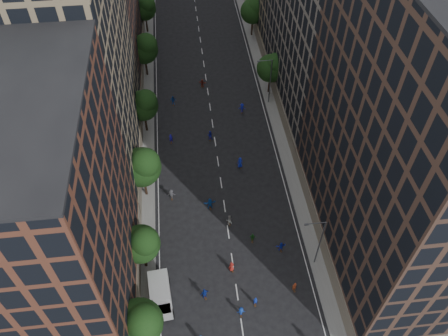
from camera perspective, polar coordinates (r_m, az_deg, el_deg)
name	(u,v)px	position (r m, az deg, el deg)	size (l,w,h in m)	color
ground	(213,125)	(75.33, -1.48, 5.57)	(240.00, 240.00, 0.00)	black
sidewalk_left	(143,103)	(81.22, -10.55, 8.39)	(4.00, 105.00, 0.15)	slate
sidewalk_right	(273,93)	(82.53, 6.44, 9.68)	(4.00, 105.00, 0.15)	slate
bldg_left_a	(47,223)	(46.74, -22.14, -6.72)	(14.00, 22.00, 30.00)	#583022
bldg_left_b	(71,66)	(62.51, -19.37, 12.47)	(14.00, 26.00, 34.00)	#806F54
bldg_left_c	(92,4)	(83.56, -16.91, 19.84)	(14.00, 20.00, 28.00)	#583022
bldg_right_a	(410,143)	(50.50, 23.12, 3.06)	(14.00, 30.00, 36.00)	#442E24
bldg_right_b	(331,18)	(72.63, 13.84, 18.44)	(14.00, 28.00, 33.00)	#696056
tree_left_0	(140,322)	(49.06, -10.87, -19.20)	(5.20, 5.20, 8.83)	black
tree_left_1	(142,243)	(54.19, -10.68, -9.63)	(4.80, 4.80, 8.21)	black
tree_left_2	(142,166)	(60.97, -10.62, 0.26)	(5.60, 5.60, 9.45)	black
tree_left_3	(144,104)	(71.61, -10.45, 8.18)	(5.00, 5.00, 8.58)	black
tree_left_4	(144,48)	(84.48, -10.37, 15.18)	(5.40, 5.40, 9.08)	black
tree_left_5	(145,8)	(98.62, -10.27, 19.92)	(4.80, 4.80, 8.33)	black
tree_right_a	(272,67)	(79.42, 6.29, 12.98)	(5.00, 5.00, 8.39)	black
tree_right_b	(254,10)	(96.03, 3.94, 19.93)	(5.20, 5.20, 8.83)	black
streetlamp_near	(319,241)	(55.15, 12.27, -9.27)	(2.64, 0.22, 9.06)	#595B60
streetlamp_far	(269,79)	(77.22, 5.91, 11.46)	(2.64, 0.22, 9.06)	#595B60
cargo_van	(160,295)	(55.03, -8.31, -16.05)	(3.04, 5.67, 2.91)	#BABBBC
skater_1	(255,301)	(55.14, 4.11, -16.95)	(0.55, 0.36, 1.50)	#1530AB
skater_3	(241,312)	(54.49, 2.24, -18.24)	(0.97, 0.56, 1.51)	#13369D
skater_4	(205,294)	(55.27, -2.55, -16.07)	(1.10, 0.46, 1.87)	navy
skater_5	(281,247)	(59.17, 7.45, -10.16)	(1.39, 0.44, 1.50)	#1528B2
skater_6	(232,267)	(57.08, 1.00, -12.76)	(0.81, 0.53, 1.67)	maroon
skater_7	(294,287)	(56.51, 9.18, -15.03)	(0.56, 0.37, 1.54)	#9E381A
skater_8	(229,220)	(60.97, 0.68, -6.83)	(0.81, 0.63, 1.67)	#B6B6B1
skater_9	(171,194)	(64.13, -6.88, -3.44)	(1.16, 0.67, 1.80)	#3C3C41
skater_10	(253,238)	(59.58, 3.75, -9.05)	(0.88, 0.37, 1.51)	#1A581A
skater_11	(210,204)	(62.56, -1.84, -4.69)	(1.78, 0.57, 1.92)	#124396
skater_12	(240,163)	(67.80, 2.11, 0.71)	(0.94, 0.61, 1.92)	#1524AC
skater_13	(171,138)	(72.28, -6.95, 3.85)	(0.61, 0.40, 1.66)	#1B16B8
skater_14	(210,136)	(72.25, -1.85, 4.26)	(0.84, 0.65, 1.73)	#121899
skater_15	(242,108)	(77.43, 2.36, 7.81)	(1.17, 0.67, 1.82)	#161EB2
skater_16	(173,101)	(79.49, -6.66, 8.73)	(1.07, 0.45, 1.83)	#1649B4
skater_17	(202,83)	(83.32, -2.85, 10.98)	(1.45, 0.46, 1.56)	maroon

